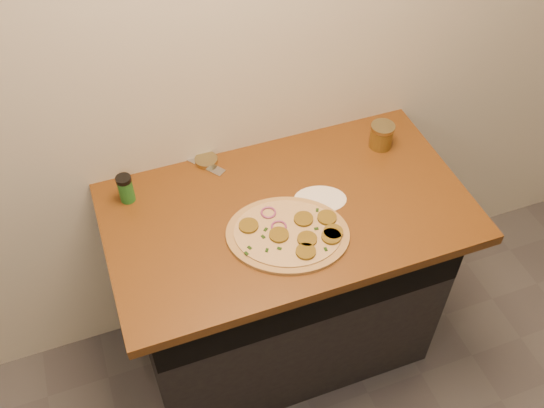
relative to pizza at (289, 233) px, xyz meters
name	(u,v)px	position (x,y,z in m)	size (l,w,h in m)	color
cabinet	(283,283)	(0.04, 0.14, -0.48)	(1.10, 0.60, 0.86)	black
countertop	(287,211)	(0.04, 0.11, -0.03)	(1.20, 0.70, 0.04)	brown
pizza	(289,233)	(0.00, 0.00, 0.00)	(0.50, 0.50, 0.03)	tan
chefs_knife	(186,155)	(-0.21, 0.47, 0.00)	(0.19, 0.24, 0.02)	#B7BAC1
mason_jar_lid	(206,160)	(-0.15, 0.41, 0.00)	(0.08, 0.08, 0.02)	#9D8F5B
salsa_jar	(382,136)	(0.46, 0.28, 0.04)	(0.09, 0.09, 0.09)	maroon
spice_shaker	(126,189)	(-0.45, 0.33, 0.04)	(0.05, 0.05, 0.10)	#216A26
flour_spill	(320,199)	(0.15, 0.11, -0.01)	(0.18, 0.18, 0.00)	white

